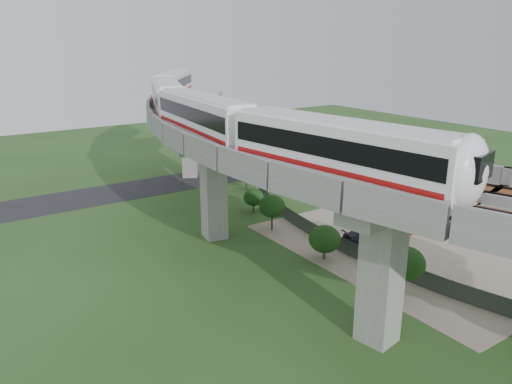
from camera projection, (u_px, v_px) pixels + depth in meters
ground at (270, 280)px, 39.56m from camera, size 160.00×160.00×0.00m
dirt_lot at (407, 249)px, 45.45m from camera, size 18.00×26.00×0.04m
asphalt_road at (133, 190)px, 63.33m from camera, size 60.00×8.00×0.03m
viaduct at (311, 163)px, 38.96m from camera, size 19.58×73.98×11.40m
metro_train at (206, 105)px, 47.32m from camera, size 18.46×59.78×3.64m
fence at (358, 245)px, 44.55m from camera, size 3.87×38.73×1.50m
tree_0 at (246, 172)px, 62.63m from camera, size 3.17×3.17×3.74m
tree_1 at (254, 197)px, 54.57m from camera, size 2.24×2.24×2.70m
tree_2 at (272, 206)px, 49.20m from camera, size 2.63×2.63×3.66m
tree_3 at (325, 239)px, 42.75m from camera, size 2.77×2.77×3.10m
tree_4 at (405, 263)px, 36.38m from camera, size 2.91×2.91×3.90m
car_white at (382, 263)px, 41.18m from camera, size 3.34×3.41×1.16m
car_red at (400, 224)px, 49.67m from camera, size 3.32×4.09×1.31m
car_dark at (367, 236)px, 46.50m from camera, size 5.09×3.10×1.38m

